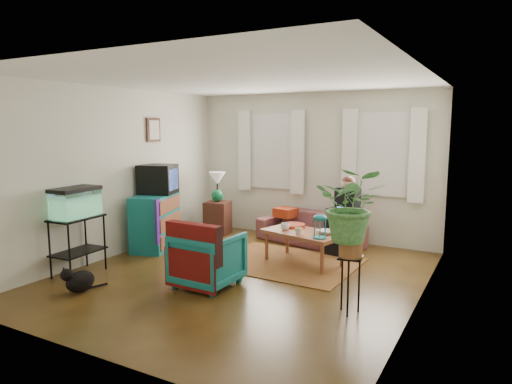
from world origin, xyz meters
The scene contains 31 objects.
floor centered at (0.00, 0.00, 0.00)m, with size 4.50×5.00×0.01m, color #4F2B14.
ceiling centered at (0.00, 0.00, 2.60)m, with size 4.50×5.00×0.01m, color white.
wall_back centered at (0.00, 2.50, 1.30)m, with size 4.50×0.01×2.60m, color silver.
wall_front centered at (0.00, -2.50, 1.30)m, with size 4.50×0.01×2.60m, color silver.
wall_left centered at (-2.25, 0.00, 1.30)m, with size 0.01×5.00×2.60m, color silver.
wall_right centered at (2.25, 0.00, 1.30)m, with size 0.01×5.00×2.60m, color silver.
window_left centered at (-0.80, 2.48, 1.55)m, with size 1.08×0.04×1.38m, color white.
window_right centered at (1.25, 2.48, 1.55)m, with size 1.08×0.04×1.38m, color white.
curtains_left centered at (-0.80, 2.40, 1.55)m, with size 1.36×0.06×1.50m, color white.
curtains_right centered at (1.25, 2.40, 1.55)m, with size 1.36×0.06×1.50m, color white.
picture_frame centered at (-2.21, 0.85, 1.95)m, with size 0.04×0.32×0.40m, color #3D2616.
area_rug centered at (0.28, 0.82, 0.01)m, with size 2.00×1.60×0.01m, color brown.
sofa centered at (0.15, 2.05, 0.36)m, with size 1.86×0.73×0.73m, color brown.
seated_person centered at (0.80, 1.90, 0.55)m, with size 0.46×0.57×1.11m, color black, non-canonical shape.
side_table centered at (-1.65, 1.91, 0.31)m, with size 0.42×0.42×0.62m, color #382215.
table_lamp centered at (-1.65, 1.91, 0.88)m, with size 0.32×0.32×0.56m, color white, non-canonical shape.
dresser centered at (-1.99, 0.57, 0.45)m, with size 0.50×1.00×0.90m, color #125E6F.
crt_tv centered at (-2.00, 0.67, 1.14)m, with size 0.55×0.50×0.48m, color black.
aquarium_stand centered at (-2.00, -0.99, 0.40)m, with size 0.40×0.71×0.79m, color black.
aquarium centered at (-2.00, -0.99, 1.00)m, with size 0.35×0.65×0.42m, color #7FD899.
black_cat centered at (-1.41, -1.47, 0.17)m, with size 0.25×0.39×0.33m, color black.
armchair centered at (-0.20, -0.51, 0.38)m, with size 0.74×0.69×0.76m, color #136473.
serape_throw centered at (-0.21, -0.81, 0.54)m, with size 0.76×0.18×0.63m, color #9E0A0A.
coffee_table centered at (0.50, 0.93, 0.24)m, with size 1.16×0.64×0.48m, color brown.
cup_a centered at (0.22, 0.90, 0.53)m, with size 0.13×0.13×0.10m, color white.
cup_b centered at (0.51, 0.73, 0.53)m, with size 0.11×0.11×0.10m, color beige.
bowl centered at (0.84, 0.95, 0.51)m, with size 0.23×0.23×0.06m, color white.
snack_tray centered at (0.24, 1.17, 0.50)m, with size 0.36×0.36×0.04m, color #B21414.
birdcage centered at (0.85, 0.67, 0.65)m, with size 0.19×0.19×0.34m, color #115B6B, non-canonical shape.
plant_stand centered at (1.65, -0.50, 0.31)m, with size 0.27×0.27×0.63m, color black.
potted_plant centered at (1.65, -0.50, 1.06)m, with size 0.72×0.62×0.80m, color #599947.
Camera 1 is at (3.03, -5.12, 2.00)m, focal length 32.00 mm.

